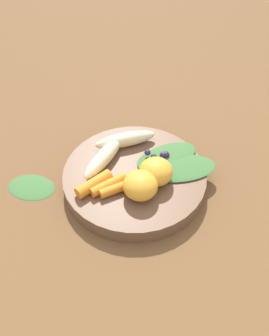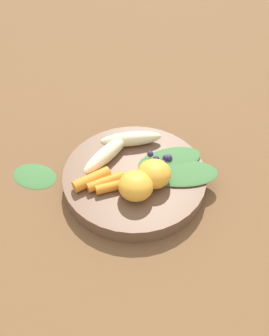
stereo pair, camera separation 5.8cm
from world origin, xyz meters
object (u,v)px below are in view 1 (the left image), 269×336
banana_peeled_right (125,140)px  kale_leaf_stray (31,186)px  bowl (134,178)px  orange_segment_near (156,172)px  banana_peeled_left (104,157)px

banana_peeled_right → kale_leaf_stray: size_ratio=1.32×
bowl → orange_segment_near: 0.05m
bowl → banana_peeled_right: 0.08m
bowl → banana_peeled_left: bearing=-18.1°
orange_segment_near → banana_peeled_left: bearing=-20.0°
bowl → banana_peeled_left: (0.05, -0.02, 0.03)m
kale_leaf_stray → bowl: bearing=-162.2°
bowl → kale_leaf_stray: 0.18m
bowl → kale_leaf_stray: bowl is taller
bowl → banana_peeled_left: banana_peeled_left is taller
banana_peeled_right → kale_leaf_stray: bearing=9.1°
banana_peeled_left → kale_leaf_stray: bearing=-46.7°
orange_segment_near → kale_leaf_stray: orange_segment_near is taller
banana_peeled_right → orange_segment_near: (-0.06, 0.08, 0.01)m
orange_segment_near → kale_leaf_stray: size_ratio=0.65×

